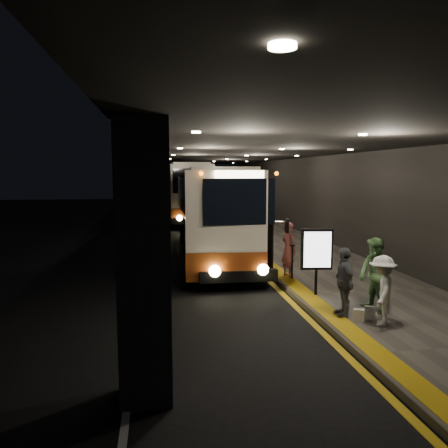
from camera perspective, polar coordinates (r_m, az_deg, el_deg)
ground at (r=15.22m, az=-3.68°, el=-6.87°), size 90.00×90.00×0.00m
lane_line_white at (r=20.06m, az=-10.10°, el=-3.60°), size 0.12×50.00×0.01m
kerb_stripe_yellow at (r=20.38m, az=1.66°, el=-3.33°), size 0.18×50.00×0.01m
sidewalk at (r=20.93m, az=8.15°, el=-2.94°), size 4.50×50.00×0.15m
tactile_strip at (r=20.45m, az=3.04°, el=-2.88°), size 0.50×50.00×0.01m
terminal_wall at (r=21.41m, az=14.07°, el=5.02°), size 0.10×50.00×6.00m
support_columns at (r=18.78m, az=-9.39°, el=2.46°), size 0.80×24.80×4.40m
canopy at (r=20.12m, az=2.13°, el=9.67°), size 9.00×50.00×0.40m
coach_main at (r=18.40m, az=-1.36°, el=1.06°), size 3.13×11.82×3.65m
coach_second at (r=33.09m, az=-5.05°, el=3.96°), size 2.78×12.98×4.08m
passenger_boarding at (r=14.53m, az=8.43°, el=-3.31°), size 0.62×0.77×1.83m
passenger_waiting_green at (r=11.44m, az=19.11°, el=-6.32°), size 0.74×1.00×1.85m
passenger_waiting_white at (r=10.55m, az=19.95°, el=-8.16°), size 0.95×1.13×1.60m
passenger_waiting_grey at (r=10.93m, az=15.39°, el=-7.27°), size 0.57×1.01×1.67m
bag_polka at (r=11.04m, az=18.52°, el=-10.91°), size 0.28×0.20×0.31m
bag_plain at (r=10.75m, az=17.18°, el=-11.37°), size 0.28×0.22×0.30m
info_sign at (r=12.44m, az=12.02°, el=-3.42°), size 0.89×0.21×1.88m
stanchion_post at (r=14.32m, az=8.89°, el=-4.94°), size 0.05×0.05×1.10m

